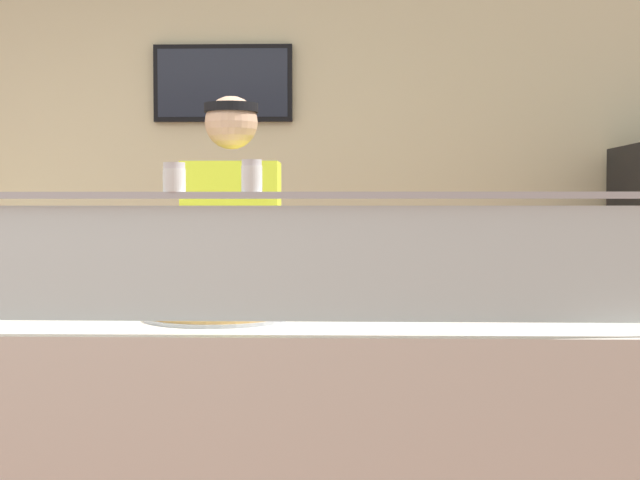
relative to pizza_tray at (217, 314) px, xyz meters
name	(u,v)px	position (x,y,z in m)	size (l,w,h in m)	color
shop_rear_unit	(317,200)	(0.26, 2.14, 0.39)	(6.70, 0.13, 2.70)	beige
serving_counter	(295,467)	(0.26, -0.07, -0.49)	(2.30, 0.69, 0.95)	silver
sneeze_guard	(288,243)	(0.26, -0.35, 0.25)	(2.12, 0.06, 0.42)	#B2B5BC
pizza_tray	(217,314)	(0.00, 0.00, 0.00)	(0.48, 0.48, 0.04)	#9EA0A8
pizza_server	(214,308)	(-0.01, -0.02, 0.02)	(0.07, 0.28, 0.01)	#ADAFB7
parmesan_shaker	(174,179)	(-0.07, -0.35, 0.44)	(0.07, 0.07, 0.09)	white
pepper_flake_shaker	(252,178)	(0.16, -0.35, 0.44)	(0.06, 0.06, 0.09)	white
worker_figure	(233,286)	(-0.02, 0.59, 0.04)	(0.41, 0.50, 1.76)	#23232D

